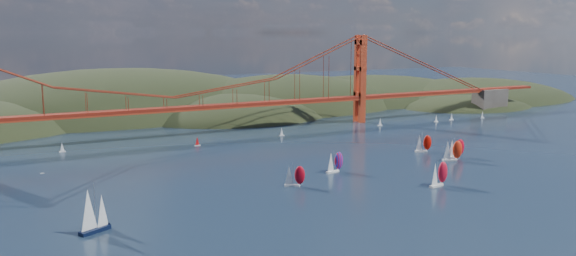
{
  "coord_description": "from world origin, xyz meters",
  "views": [
    {
      "loc": [
        -81.3,
        -115.9,
        56.38
      ],
      "look_at": [
        23.17,
        90.0,
        17.11
      ],
      "focal_mm": 35.0,
      "sensor_mm": 36.0,
      "label": 1
    }
  ],
  "objects_px": {
    "sloop_navy": "(93,211)",
    "racer_0": "(294,175)",
    "racer_4": "(456,148)",
    "racer_2": "(452,150)",
    "racer_1": "(439,174)",
    "racer_3": "(423,143)",
    "racer_rwb": "(335,162)"
  },
  "relations": [
    {
      "from": "sloop_navy",
      "to": "racer_2",
      "type": "relative_size",
      "value": 1.41
    },
    {
      "from": "sloop_navy",
      "to": "racer_4",
      "type": "height_order",
      "value": "sloop_navy"
    },
    {
      "from": "racer_rwb",
      "to": "racer_2",
      "type": "bearing_deg",
      "value": -14.56
    },
    {
      "from": "racer_0",
      "to": "racer_rwb",
      "type": "relative_size",
      "value": 0.94
    },
    {
      "from": "racer_0",
      "to": "racer_rwb",
      "type": "distance_m",
      "value": 27.21
    },
    {
      "from": "racer_2",
      "to": "racer_4",
      "type": "relative_size",
      "value": 1.09
    },
    {
      "from": "racer_0",
      "to": "racer_2",
      "type": "distance_m",
      "value": 82.44
    },
    {
      "from": "racer_0",
      "to": "sloop_navy",
      "type": "bearing_deg",
      "value": -138.38
    },
    {
      "from": "sloop_navy",
      "to": "racer_2",
      "type": "xyz_separation_m",
      "value": [
        155.96,
        23.06,
        -1.53
      ]
    },
    {
      "from": "racer_2",
      "to": "racer_rwb",
      "type": "height_order",
      "value": "racer_2"
    },
    {
      "from": "sloop_navy",
      "to": "racer_1",
      "type": "bearing_deg",
      "value": -30.12
    },
    {
      "from": "sloop_navy",
      "to": "racer_4",
      "type": "distance_m",
      "value": 164.72
    },
    {
      "from": "sloop_navy",
      "to": "racer_0",
      "type": "distance_m",
      "value": 75.78
    },
    {
      "from": "racer_3",
      "to": "racer_4",
      "type": "distance_m",
      "value": 17.2
    },
    {
      "from": "racer_0",
      "to": "racer_1",
      "type": "distance_m",
      "value": 53.67
    },
    {
      "from": "racer_rwb",
      "to": "racer_4",
      "type": "bearing_deg",
      "value": -9.92
    },
    {
      "from": "sloop_navy",
      "to": "racer_0",
      "type": "bearing_deg",
      "value": -13.66
    },
    {
      "from": "racer_3",
      "to": "racer_4",
      "type": "bearing_deg",
      "value": -54.38
    },
    {
      "from": "racer_4",
      "to": "racer_3",
      "type": "bearing_deg",
      "value": 117.62
    },
    {
      "from": "racer_2",
      "to": "racer_3",
      "type": "height_order",
      "value": "racer_2"
    },
    {
      "from": "racer_1",
      "to": "racer_4",
      "type": "distance_m",
      "value": 53.23
    },
    {
      "from": "racer_3",
      "to": "racer_4",
      "type": "xyz_separation_m",
      "value": [
        5.13,
        -16.41,
        0.17
      ]
    },
    {
      "from": "racer_3",
      "to": "racer_4",
      "type": "height_order",
      "value": "racer_4"
    },
    {
      "from": "racer_1",
      "to": "racer_2",
      "type": "xyz_separation_m",
      "value": [
        34.31,
        29.73,
        0.02
      ]
    },
    {
      "from": "racer_0",
      "to": "racer_2",
      "type": "xyz_separation_m",
      "value": [
        82.25,
        5.6,
        0.68
      ]
    },
    {
      "from": "racer_0",
      "to": "racer_1",
      "type": "xyz_separation_m",
      "value": [
        47.94,
        -24.12,
        0.66
      ]
    },
    {
      "from": "racer_3",
      "to": "racer_1",
      "type": "bearing_deg",
      "value": -106.81
    },
    {
      "from": "racer_0",
      "to": "racer_1",
      "type": "height_order",
      "value": "racer_1"
    },
    {
      "from": "racer_3",
      "to": "racer_rwb",
      "type": "height_order",
      "value": "racer_rwb"
    },
    {
      "from": "sloop_navy",
      "to": "racer_1",
      "type": "relative_size",
      "value": 1.41
    },
    {
      "from": "sloop_navy",
      "to": "racer_1",
      "type": "xyz_separation_m",
      "value": [
        121.65,
        -6.66,
        -1.55
      ]
    },
    {
      "from": "racer_0",
      "to": "racer_rwb",
      "type": "bearing_deg",
      "value": 53.29
    }
  ]
}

